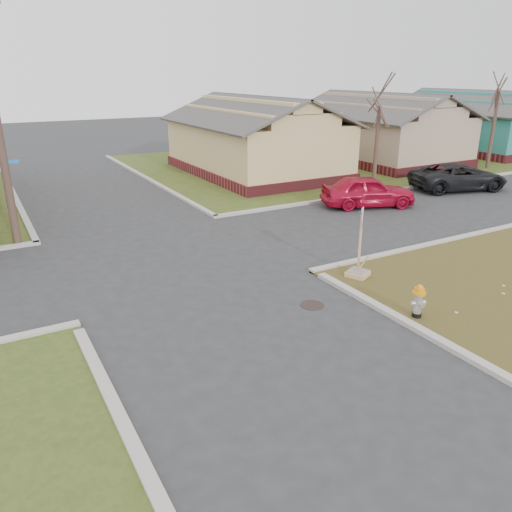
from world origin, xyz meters
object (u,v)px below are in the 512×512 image
fire_hydrant (418,299)px  stop_sign (359,262)px  dark_pickup (459,177)px  red_sedan (368,191)px

fire_hydrant → stop_sign: 2.87m
stop_sign → dark_pickup: size_ratio=0.43×
fire_hydrant → stop_sign: bearing=98.7°
fire_hydrant → red_sedan: size_ratio=0.21×
fire_hydrant → dark_pickup: dark_pickup is taller
fire_hydrant → dark_pickup: size_ratio=0.18×
stop_sign → dark_pickup: (12.65, 6.82, 0.18)m
fire_hydrant → stop_sign: stop_sign is taller
stop_sign → red_sedan: stop_sign is taller
stop_sign → dark_pickup: stop_sign is taller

